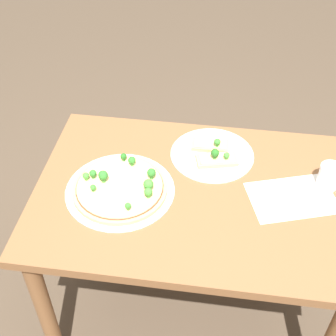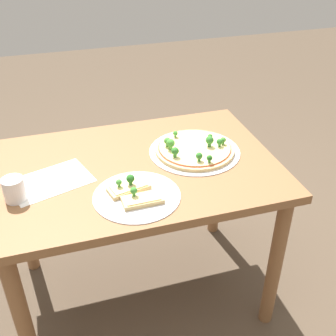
{
  "view_description": "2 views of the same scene",
  "coord_description": "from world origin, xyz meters",
  "px_view_note": "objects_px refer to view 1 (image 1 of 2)",
  "views": [
    {
      "loc": [
        -0.06,
        1.15,
        1.91
      ],
      "look_at": [
        0.11,
        -0.08,
        0.75
      ],
      "focal_mm": 50.0,
      "sensor_mm": 36.0,
      "label": 1
    },
    {
      "loc": [
        -0.29,
        -1.4,
        1.64
      ],
      "look_at": [
        0.11,
        -0.08,
        0.75
      ],
      "focal_mm": 45.0,
      "sensor_mm": 36.0,
      "label": 2
    }
  ],
  "objects_px": {
    "pizza_tray_whole": "(120,188)",
    "drinking_cup": "(329,176)",
    "dining_table": "(194,212)",
    "pizza_tray_slice": "(213,153)"
  },
  "relations": [
    {
      "from": "pizza_tray_whole",
      "to": "dining_table",
      "type": "bearing_deg",
      "value": -172.91
    },
    {
      "from": "pizza_tray_slice",
      "to": "dining_table",
      "type": "bearing_deg",
      "value": 76.68
    },
    {
      "from": "dining_table",
      "to": "pizza_tray_slice",
      "type": "height_order",
      "value": "pizza_tray_slice"
    },
    {
      "from": "pizza_tray_whole",
      "to": "pizza_tray_slice",
      "type": "xyz_separation_m",
      "value": [
        -0.31,
        -0.23,
        -0.0
      ]
    },
    {
      "from": "pizza_tray_slice",
      "to": "drinking_cup",
      "type": "distance_m",
      "value": 0.43
    },
    {
      "from": "dining_table",
      "to": "pizza_tray_whole",
      "type": "relative_size",
      "value": 2.95
    },
    {
      "from": "pizza_tray_whole",
      "to": "pizza_tray_slice",
      "type": "bearing_deg",
      "value": -142.93
    },
    {
      "from": "pizza_tray_whole",
      "to": "drinking_cup",
      "type": "relative_size",
      "value": 4.37
    },
    {
      "from": "pizza_tray_whole",
      "to": "drinking_cup",
      "type": "height_order",
      "value": "drinking_cup"
    },
    {
      "from": "drinking_cup",
      "to": "pizza_tray_whole",
      "type": "bearing_deg",
      "value": 10.1
    }
  ]
}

